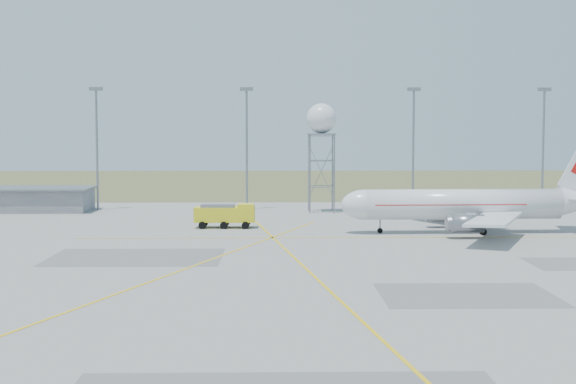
{
  "coord_description": "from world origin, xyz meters",
  "views": [
    {
      "loc": [
        -5.64,
        -68.41,
        13.15
      ],
      "look_at": [
        -3.58,
        40.0,
        4.94
      ],
      "focal_mm": 50.0,
      "sensor_mm": 36.0,
      "label": 1
    }
  ],
  "objects": [
    {
      "name": "fire_truck",
      "position": [
        -12.0,
        40.56,
        1.58
      ],
      "size": [
        8.27,
        3.45,
        3.28
      ],
      "rotation": [
        0.0,
        0.0,
        -0.03
      ],
      "color": "yellow",
      "rests_on": "ground"
    },
    {
      "name": "building_grey",
      "position": [
        -45.0,
        64.0,
        1.97
      ],
      "size": [
        19.0,
        10.0,
        3.9
      ],
      "color": "gray",
      "rests_on": "ground"
    },
    {
      "name": "mast_c",
      "position": [
        18.0,
        66.0,
        12.07
      ],
      "size": [
        2.2,
        0.5,
        20.5
      ],
      "color": "gray",
      "rests_on": "ground"
    },
    {
      "name": "ground",
      "position": [
        0.0,
        0.0,
        0.0
      ],
      "size": [
        400.0,
        400.0,
        0.0
      ],
      "primitive_type": "plane",
      "color": "#9B9B96",
      "rests_on": "ground"
    },
    {
      "name": "radar_tower",
      "position": [
        2.28,
        61.91,
        9.93
      ],
      "size": [
        4.89,
        4.89,
        17.7
      ],
      "color": "gray",
      "rests_on": "ground"
    },
    {
      "name": "mast_d",
      "position": [
        40.0,
        66.0,
        12.07
      ],
      "size": [
        2.2,
        0.5,
        20.5
      ],
      "color": "gray",
      "rests_on": "ground"
    },
    {
      "name": "grass_strip",
      "position": [
        0.0,
        140.0,
        0.01
      ],
      "size": [
        400.0,
        120.0,
        0.03
      ],
      "primitive_type": "cube",
      "color": "#525A31",
      "rests_on": "ground"
    },
    {
      "name": "airliner_main",
      "position": [
        19.59,
        34.69,
        3.62
      ],
      "size": [
        34.7,
        33.73,
        11.8
      ],
      "rotation": [
        0.0,
        0.0,
        3.18
      ],
      "color": "silver",
      "rests_on": "ground"
    },
    {
      "name": "mast_b",
      "position": [
        -10.0,
        66.0,
        12.07
      ],
      "size": [
        2.2,
        0.5,
        20.5
      ],
      "color": "gray",
      "rests_on": "ground"
    },
    {
      "name": "mast_a",
      "position": [
        -35.0,
        66.0,
        12.07
      ],
      "size": [
        2.2,
        0.5,
        20.5
      ],
      "color": "gray",
      "rests_on": "ground"
    }
  ]
}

